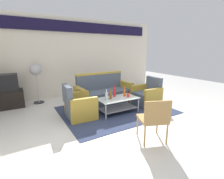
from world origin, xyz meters
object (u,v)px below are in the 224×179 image
bottle_clear (107,96)px  bottle_red (114,93)px  tv_stand (9,99)px  bottle_orange (125,93)px  bottle_brown (111,95)px  couch (104,94)px  armchair_left (79,107)px  pedestal_fan (36,72)px  cup (128,95)px  armchair_right (147,96)px  coffee_table (118,103)px  wicker_chair (154,117)px  television (6,83)px

bottle_clear → bottle_red: bottle_red is taller
bottle_clear → tv_stand: (-2.23, 1.96, -0.26)m
tv_stand → bottle_red: bearing=-35.1°
bottle_orange → bottle_brown: bearing=-176.3°
couch → armchair_left: 1.29m
pedestal_fan → cup: bearing=-45.0°
armchair_right → coffee_table: armchair_right is taller
armchair_left → tv_stand: armchair_left is taller
cup → armchair_right: bearing=9.2°
bottle_brown → armchair_left: bearing=168.3°
coffee_table → bottle_red: bottle_red is taller
armchair_left → cup: bearing=82.7°
armchair_left → bottle_brown: 0.87m
bottle_brown → tv_stand: 3.07m
armchair_left → couch: bearing=126.6°
pedestal_fan → wicker_chair: size_ratio=1.51×
tv_stand → wicker_chair: 4.26m
wicker_chair → bottle_orange: bearing=94.9°
couch → bottle_clear: couch is taller
armchair_left → armchair_right: bearing=90.2°
couch → bottle_clear: (-0.39, -0.90, 0.20)m
cup → pedestal_fan: size_ratio=0.08×
bottle_orange → cup: bottle_orange is taller
bottle_brown → pedestal_fan: (-1.55, 1.99, 0.51)m
bottle_brown → wicker_chair: (-0.03, -1.62, -0.01)m
couch → wicker_chair: 2.53m
bottle_clear → bottle_red: size_ratio=0.91×
couch → cup: 1.00m
pedestal_fan → bottle_orange: bearing=-44.1°
bottle_brown → bottle_orange: bearing=3.7°
couch → bottle_brown: bearing=71.9°
bottle_red → wicker_chair: bearing=-97.5°
armchair_left → coffee_table: (1.03, -0.20, -0.02)m
bottle_red → cup: size_ratio=3.13×
armchair_right → cup: size_ratio=8.50×
bottle_clear → cup: bearing=-5.4°
tv_stand → pedestal_fan: bearing=3.5°
couch → television: 2.86m
coffee_table → bottle_orange: bearing=12.6°
tv_stand → bottle_brown: bearing=-39.4°
bottle_red → tv_stand: bottle_red is taller
couch → bottle_orange: size_ratio=6.99×
coffee_table → bottle_clear: size_ratio=3.88×
couch → pedestal_fan: 2.23m
armchair_right → cup: 0.84m
bottle_red → coffee_table: bearing=-87.4°
armchair_left → armchair_right: same height
bottle_red → tv_stand: size_ratio=0.39×
cup → television: television is taller
cup → wicker_chair: bearing=-109.4°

